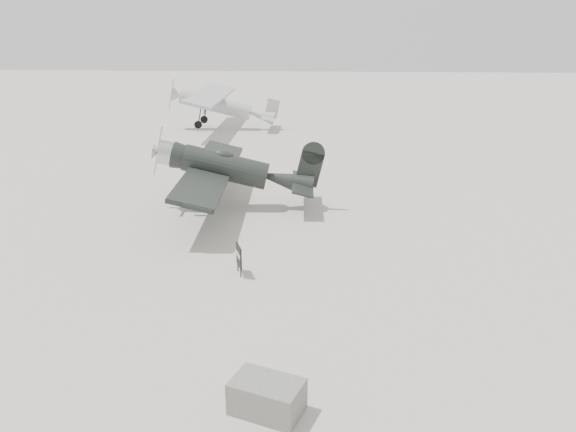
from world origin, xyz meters
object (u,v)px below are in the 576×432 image
at_px(equipment_block, 267,397).
at_px(lowwing_monoplane, 233,169).
at_px(sign_board, 239,256).
at_px(highwing_monoplane, 220,102).

bearing_deg(equipment_block, lowwing_monoplane, 101.21).
relative_size(lowwing_monoplane, sign_board, 9.65).
xyz_separation_m(highwing_monoplane, equipment_block, (7.06, -35.07, -1.80)).
bearing_deg(sign_board, equipment_block, -96.47).
xyz_separation_m(lowwing_monoplane, sign_board, (1.28, -7.49, -1.20)).
distance_m(lowwing_monoplane, sign_board, 7.69).
xyz_separation_m(equipment_block, sign_board, (-1.66, 7.34, 0.28)).
height_order(lowwing_monoplane, equipment_block, lowwing_monoplane).
xyz_separation_m(lowwing_monoplane, highwing_monoplane, (-4.12, 20.24, 0.33)).
bearing_deg(lowwing_monoplane, equipment_block, -80.61).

